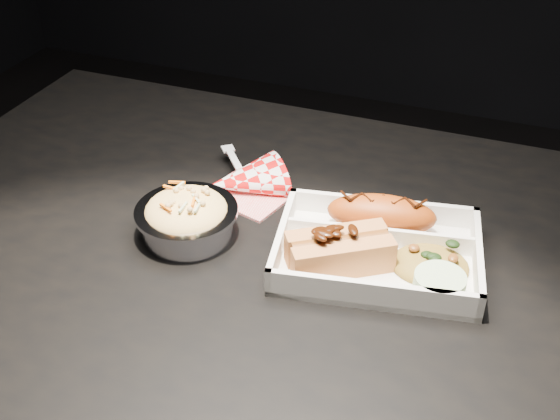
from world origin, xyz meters
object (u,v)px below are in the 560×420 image
object	(u,v)px
hotdog	(340,249)
foil_coleslaw_cup	(187,216)
dining_table	(292,309)
napkin_fork	(245,181)
food_tray	(377,254)
fried_pastry	(381,214)

from	to	relation	value
hotdog	foil_coleslaw_cup	world-z (taller)	same
dining_table	napkin_fork	world-z (taller)	napkin_fork
food_tray	hotdog	distance (m)	0.06
dining_table	food_tray	world-z (taller)	food_tray
dining_table	napkin_fork	xyz separation A→B (m)	(-0.12, 0.12, 0.11)
dining_table	napkin_fork	size ratio (longest dim) A/B	7.70
foil_coleslaw_cup	dining_table	bearing A→B (deg)	2.69
fried_pastry	foil_coleslaw_cup	size ratio (longest dim) A/B	1.06
dining_table	fried_pastry	xyz separation A→B (m)	(0.09, 0.08, 0.12)
dining_table	hotdog	xyz separation A→B (m)	(0.06, -0.01, 0.12)
hotdog	dining_table	bearing A→B (deg)	141.36
fried_pastry	foil_coleslaw_cup	xyz separation A→B (m)	(-0.24, -0.09, -0.00)
hotdog	napkin_fork	distance (m)	0.22
food_tray	hotdog	xyz separation A→B (m)	(-0.04, -0.03, 0.02)
food_tray	foil_coleslaw_cup	distance (m)	0.25
hotdog	foil_coleslaw_cup	xyz separation A→B (m)	(-0.21, -0.00, -0.00)
food_tray	fried_pastry	world-z (taller)	fried_pastry
foil_coleslaw_cup	napkin_fork	size ratio (longest dim) A/B	0.86
hotdog	napkin_fork	size ratio (longest dim) A/B	0.88
fried_pastry	hotdog	size ratio (longest dim) A/B	1.04
dining_table	hotdog	size ratio (longest dim) A/B	8.76
dining_table	food_tray	distance (m)	0.15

